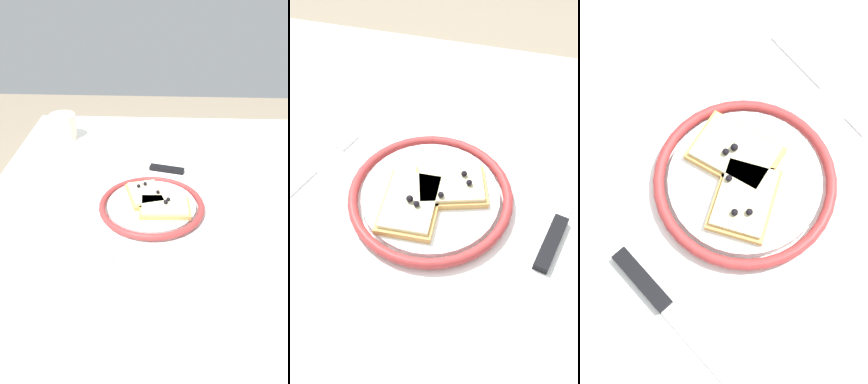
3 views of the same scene
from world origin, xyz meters
TOP-DOWN VIEW (x-y plane):
  - dining_table at (0.00, 0.00)m, footprint 1.12×0.88m
  - plate at (0.02, 0.05)m, footprint 0.24×0.24m
  - pizza_slice_near at (-0.00, 0.02)m, footprint 0.08×0.11m
  - pizza_slice_far at (0.05, 0.06)m, footprint 0.12×0.10m
  - knife at (0.20, 0.04)m, footprint 0.08×0.24m
  - fork at (-0.17, 0.05)m, footprint 0.08×0.20m

SIDE VIEW (x-z plane):
  - dining_table at x=0.00m, z-range 0.29..1.06m
  - fork at x=-0.17m, z-range 0.77..0.77m
  - knife at x=0.20m, z-range 0.77..0.78m
  - plate at x=0.02m, z-range 0.77..0.79m
  - pizza_slice_near at x=0.00m, z-range 0.78..0.81m
  - pizza_slice_far at x=0.05m, z-range 0.78..0.80m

